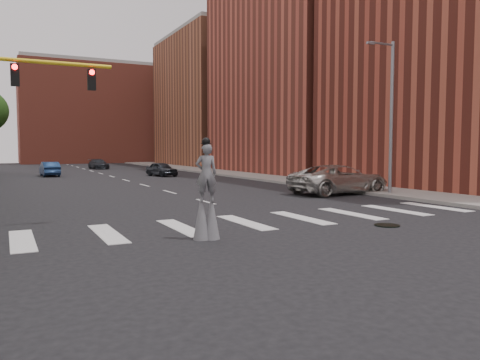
{
  "coord_description": "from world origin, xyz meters",
  "views": [
    {
      "loc": [
        -9.41,
        -14.66,
        2.86
      ],
      "look_at": [
        -1.92,
        0.16,
        1.7
      ],
      "focal_mm": 35.0,
      "sensor_mm": 36.0,
      "label": 1
    }
  ],
  "objects": [
    {
      "name": "car_far",
      "position": [
        1.79,
        49.35,
        0.65
      ],
      "size": [
        2.36,
        4.67,
        1.3
      ],
      "primitive_type": "imported",
      "rotation": [
        0.0,
        0.0,
        0.12
      ],
      "color": "black",
      "rests_on": "ground"
    },
    {
      "name": "sidewalk_right",
      "position": [
        12.5,
        25.0,
        0.09
      ],
      "size": [
        5.0,
        90.0,
        0.18
      ],
      "primitive_type": "cube",
      "color": "gray",
      "rests_on": "ground"
    },
    {
      "name": "building_mid",
      "position": [
        22.0,
        30.0,
        12.0
      ],
      "size": [
        16.0,
        22.0,
        24.0
      ],
      "primitive_type": "cube",
      "color": "#9A4030",
      "rests_on": "ground"
    },
    {
      "name": "stilt_performer",
      "position": [
        -3.85,
        -1.34,
        1.28
      ],
      "size": [
        0.83,
        0.59,
        3.17
      ],
      "rotation": [
        0.0,
        0.0,
        2.92
      ],
      "color": "black",
      "rests_on": "ground"
    },
    {
      "name": "building_backdrop",
      "position": [
        6.0,
        78.0,
        9.0
      ],
      "size": [
        26.0,
        14.0,
        18.0
      ],
      "primitive_type": "cube",
      "color": "#9A4030",
      "rests_on": "ground"
    },
    {
      "name": "ground_plane",
      "position": [
        0.0,
        0.0,
        0.0
      ],
      "size": [
        160.0,
        160.0,
        0.0
      ],
      "primitive_type": "plane",
      "color": "black",
      "rests_on": "ground"
    },
    {
      "name": "building_far",
      "position": [
        22.0,
        54.0,
        10.0
      ],
      "size": [
        16.0,
        22.0,
        20.0
      ],
      "primitive_type": "cube",
      "color": "#985338",
      "rests_on": "ground"
    },
    {
      "name": "suv_crossing",
      "position": [
        9.0,
        8.24,
        0.9
      ],
      "size": [
        6.61,
        3.33,
        1.79
      ],
      "primitive_type": "imported",
      "rotation": [
        0.0,
        0.0,
        1.63
      ],
      "color": "beige",
      "rests_on": "ground"
    },
    {
      "name": "car_mid",
      "position": [
        -5.4,
        35.28,
        0.72
      ],
      "size": [
        1.7,
        4.4,
        1.43
      ],
      "primitive_type": "imported",
      "rotation": [
        0.0,
        0.0,
        3.19
      ],
      "color": "navy",
      "rests_on": "ground"
    },
    {
      "name": "manhole",
      "position": [
        3.0,
        -2.0,
        0.02
      ],
      "size": [
        0.9,
        0.9,
        0.04
      ],
      "primitive_type": "cylinder",
      "color": "black",
      "rests_on": "ground"
    },
    {
      "name": "streetlight",
      "position": [
        10.9,
        6.0,
        4.9
      ],
      "size": [
        2.05,
        0.2,
        9.0
      ],
      "color": "slate",
      "rests_on": "ground"
    },
    {
      "name": "car_near",
      "position": [
        4.53,
        30.27,
        0.7
      ],
      "size": [
        2.53,
        4.39,
        1.41
      ],
      "primitive_type": "imported",
      "rotation": [
        0.0,
        0.0,
        0.22
      ],
      "color": "black",
      "rests_on": "ground"
    }
  ]
}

